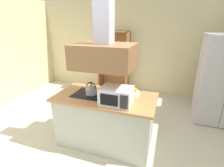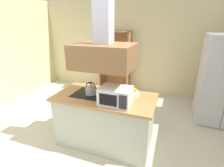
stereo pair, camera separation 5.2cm
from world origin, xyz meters
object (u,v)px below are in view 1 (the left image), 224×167
at_px(kettle, 91,89).
at_px(fruit_bowl, 132,93).
at_px(dish_cabinet, 114,65).
at_px(cutting_board, 107,89).
at_px(refrigerator, 223,80).
at_px(microwave, 116,96).

relative_size(kettle, fruit_bowl, 0.83).
distance_m(dish_cabinet, fruit_bowl, 2.52).
height_order(dish_cabinet, cutting_board, dish_cabinet).
distance_m(kettle, cutting_board, 0.34).
height_order(dish_cabinet, kettle, dish_cabinet).
relative_size(refrigerator, cutting_board, 5.41).
height_order(kettle, cutting_board, kettle).
height_order(cutting_board, fruit_bowl, fruit_bowl).
xyz_separation_m(refrigerator, dish_cabinet, (-2.69, 0.97, -0.11)).
height_order(refrigerator, kettle, refrigerator).
distance_m(dish_cabinet, kettle, 2.49).
bearing_deg(microwave, fruit_bowl, 69.10).
distance_m(refrigerator, microwave, 2.45).
xyz_separation_m(refrigerator, kettle, (-2.27, -1.49, 0.07)).
bearing_deg(microwave, dish_cabinet, 109.11).
xyz_separation_m(refrigerator, fruit_bowl, (-1.62, -1.31, 0.03)).
xyz_separation_m(dish_cabinet, fruit_bowl, (1.07, -2.28, 0.14)).
relative_size(cutting_board, microwave, 0.74).
bearing_deg(microwave, refrigerator, 43.80).
bearing_deg(cutting_board, fruit_bowl, -11.34).
bearing_deg(refrigerator, microwave, -136.20).
bearing_deg(dish_cabinet, cutting_board, -74.73).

